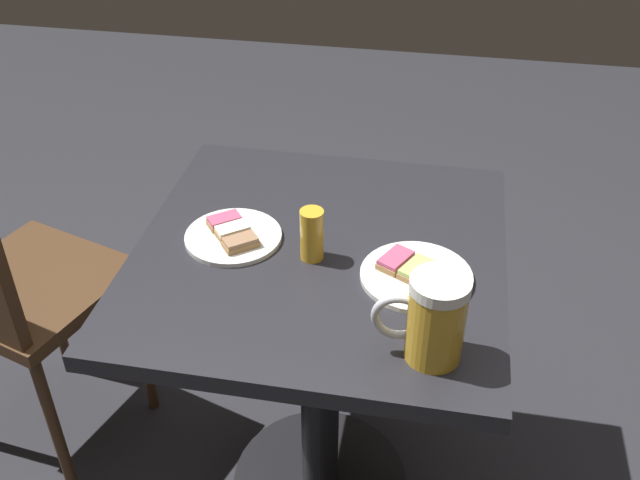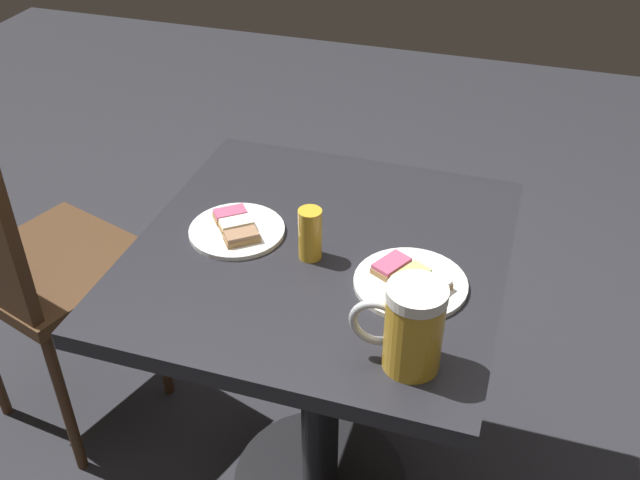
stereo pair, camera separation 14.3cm
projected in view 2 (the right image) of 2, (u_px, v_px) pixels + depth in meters
name	position (u px, v px, depth m)	size (l,w,h in m)	color
cafe_table	(320.00, 311.00, 1.54)	(0.73, 0.75, 0.74)	black
plate_near	(236.00, 230.00, 1.48)	(0.20, 0.20, 0.03)	white
plate_far	(411.00, 281.00, 1.35)	(0.21, 0.21, 0.03)	white
beer_mug	(411.00, 327.00, 1.14)	(0.15, 0.10, 0.16)	gold
beer_glass_small	(310.00, 234.00, 1.39)	(0.05, 0.05, 0.11)	gold
cafe_chair	(24.00, 258.00, 1.73)	(0.48, 0.48, 0.96)	#472D19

